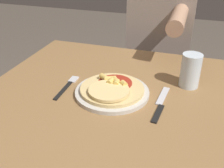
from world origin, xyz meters
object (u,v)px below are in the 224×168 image
plate (112,92)px  knife (161,104)px  drinking_glass (190,71)px  pizza (111,88)px  dining_table (107,130)px  fork (68,86)px  person_diner (160,41)px

plate → knife: 0.17m
knife → drinking_glass: bearing=63.7°
plate → pizza: size_ratio=1.16×
dining_table → plate: plate is taller
pizza → fork: pizza is taller
fork → drinking_glass: 0.45m
dining_table → knife: knife is taller
fork → knife: 0.35m
dining_table → drinking_glass: bearing=38.2°
dining_table → pizza: (-0.00, 0.05, 0.14)m
dining_table → pizza: size_ratio=4.36×
person_diner → dining_table: bearing=-95.5°
dining_table → plate: (-0.00, 0.05, 0.13)m
dining_table → knife: size_ratio=4.40×
knife → dining_table: bearing=-167.4°
knife → person_diner: bearing=98.6°
fork → knife: (0.35, -0.02, -0.00)m
pizza → knife: size_ratio=1.01×
plate → drinking_glass: bearing=29.5°
fork → dining_table: bearing=-17.9°
dining_table → plate: bearing=90.5°
pizza → person_diner: (0.07, 0.67, -0.05)m
plate → drinking_glass: 0.29m
drinking_glass → knife: bearing=-116.3°
pizza → drinking_glass: 0.29m
drinking_glass → plate: bearing=-150.5°
fork → pizza: bearing=-1.6°
pizza → drinking_glass: bearing=30.1°
plate → fork: size_ratio=1.48×
drinking_glass → pizza: bearing=-149.9°
plate → dining_table: bearing=-89.5°
dining_table → knife: 0.21m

